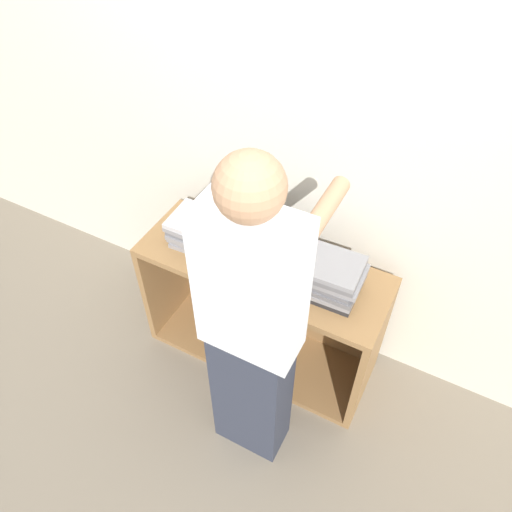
# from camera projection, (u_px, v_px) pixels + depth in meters

# --- Properties ---
(ground_plane) EXTENTS (12.00, 12.00, 0.00)m
(ground_plane) POSITION_uv_depth(u_px,v_px,m) (243.00, 380.00, 2.89)
(ground_plane) COLOR #756B5B
(wall_back) EXTENTS (8.00, 0.05, 2.40)m
(wall_back) POSITION_uv_depth(u_px,v_px,m) (295.00, 156.00, 2.38)
(wall_back) COLOR beige
(wall_back) RESTS_ON ground_plane
(cart) EXTENTS (1.29, 0.46, 0.77)m
(cart) POSITION_uv_depth(u_px,v_px,m) (267.00, 303.00, 2.80)
(cart) COLOR olive
(cart) RESTS_ON ground_plane
(laptop_open) EXTENTS (0.31, 0.31, 0.24)m
(laptop_open) POSITION_uv_depth(u_px,v_px,m) (267.00, 251.00, 2.48)
(laptop_open) COLOR #333338
(laptop_open) RESTS_ON cart
(laptop_stack_left) EXTENTS (0.34, 0.26, 0.15)m
(laptop_stack_left) POSITION_uv_depth(u_px,v_px,m) (203.00, 231.00, 2.54)
(laptop_stack_left) COLOR gray
(laptop_stack_left) RESTS_ON cart
(laptop_stack_right) EXTENTS (0.34, 0.25, 0.18)m
(laptop_stack_right) POSITION_uv_depth(u_px,v_px,m) (327.00, 276.00, 2.31)
(laptop_stack_right) COLOR #232326
(laptop_stack_right) RESTS_ON cart
(person) EXTENTS (0.40, 0.54, 1.77)m
(person) POSITION_uv_depth(u_px,v_px,m) (252.00, 333.00, 2.04)
(person) COLOR #2D3342
(person) RESTS_ON ground_plane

